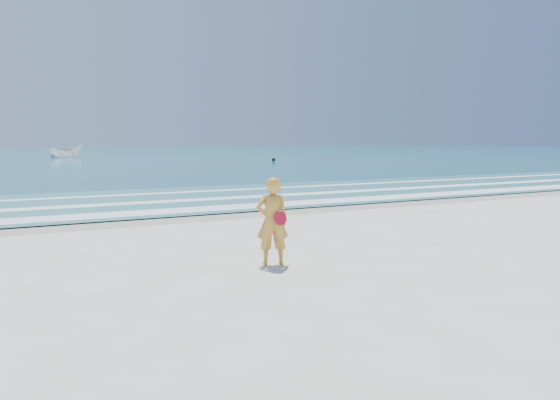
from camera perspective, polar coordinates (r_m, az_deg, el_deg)
name	(u,v)px	position (r m, az deg, el deg)	size (l,w,h in m)	color
ground	(393,275)	(10.24, 11.71, -7.70)	(400.00, 400.00, 0.00)	silver
wet_sand	(213,215)	(17.96, -7.05, -1.59)	(400.00, 2.40, 0.00)	#B2A893
ocean	(25,153)	(112.80, -25.07, 4.50)	(400.00, 190.00, 0.04)	#19727F
shallow	(168,199)	(22.65, -11.64, 0.08)	(400.00, 10.00, 0.01)	#59B7AD
foam_near	(199,209)	(19.16, -8.46, -0.96)	(400.00, 1.40, 0.01)	white
foam_mid	(174,201)	(21.89, -11.04, -0.10)	(400.00, 0.90, 0.01)	white
foam_far	(151,194)	(25.04, -13.28, 0.65)	(400.00, 0.60, 0.01)	white
boat	(66,151)	(79.02, -21.45, 4.79)	(1.75, 4.66, 1.80)	white
buoy	(274,160)	(60.91, -0.68, 4.24)	(0.41, 0.41, 0.41)	black
woman	(272,221)	(10.69, -0.81, -2.23)	(0.73, 0.60, 1.74)	gold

